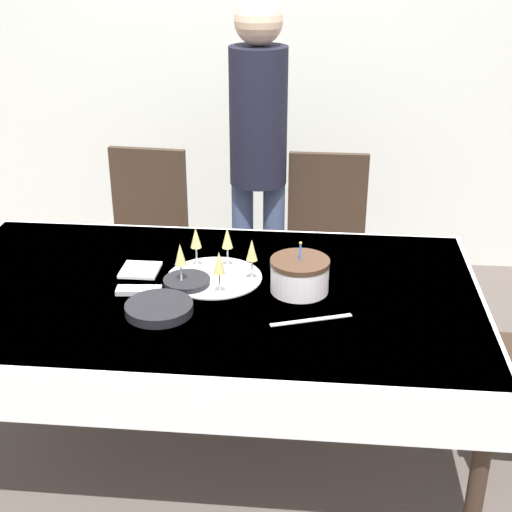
{
  "coord_description": "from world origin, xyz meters",
  "views": [
    {
      "loc": [
        0.43,
        -2.4,
        1.97
      ],
      "look_at": [
        0.2,
        0.05,
        0.85
      ],
      "focal_mm": 50.0,
      "sensor_mm": 36.0,
      "label": 1
    }
  ],
  "objects": [
    {
      "name": "dining_table",
      "position": [
        0.0,
        0.0,
        0.63
      ],
      "size": [
        2.11,
        1.21,
        0.73
      ],
      "color": "white",
      "rests_on": "ground_plane"
    },
    {
      "name": "person_standing",
      "position": [
        0.12,
        0.97,
        1.04
      ],
      "size": [
        0.28,
        0.28,
        1.72
      ],
      "color": "#3F4C72",
      "rests_on": "ground_plane"
    },
    {
      "name": "plate_stack_main",
      "position": [
        -0.13,
        -0.21,
        0.75
      ],
      "size": [
        0.24,
        0.24,
        0.03
      ],
      "color": "black",
      "rests_on": "dining_table"
    },
    {
      "name": "dining_chair_far_left",
      "position": [
        -0.46,
        0.92,
        0.54
      ],
      "size": [
        0.45,
        0.45,
        0.97
      ],
      "color": "#38281E",
      "rests_on": "ground_plane"
    },
    {
      "name": "wall_back",
      "position": [
        0.0,
        1.92,
        1.35
      ],
      "size": [
        8.0,
        0.05,
        2.7
      ],
      "color": "silver",
      "rests_on": "ground_plane"
    },
    {
      "name": "champagne_tray",
      "position": [
        0.03,
        0.08,
        0.8
      ],
      "size": [
        0.38,
        0.38,
        0.18
      ],
      "color": "silver",
      "rests_on": "dining_table"
    },
    {
      "name": "ground_plane",
      "position": [
        0.0,
        0.0,
        0.0
      ],
      "size": [
        12.0,
        12.0,
        0.0
      ],
      "primitive_type": "plane",
      "color": "#564C47"
    },
    {
      "name": "napkin_pile",
      "position": [
        -0.28,
        0.12,
        0.73
      ],
      "size": [
        0.15,
        0.15,
        0.01
      ],
      "color": "white",
      "rests_on": "dining_table"
    },
    {
      "name": "cake_knife",
      "position": [
        0.42,
        -0.21,
        0.73
      ],
      "size": [
        0.29,
        0.12,
        0.0
      ],
      "color": "silver",
      "rests_on": "dining_table"
    },
    {
      "name": "birthday_cake",
      "position": [
        0.37,
        0.01,
        0.79
      ],
      "size": [
        0.22,
        0.22,
        0.2
      ],
      "color": "white",
      "rests_on": "dining_table"
    },
    {
      "name": "fork_pile",
      "position": [
        -0.24,
        -0.06,
        0.74
      ],
      "size": [
        0.17,
        0.07,
        0.02
      ],
      "color": "silver",
      "rests_on": "dining_table"
    },
    {
      "name": "dining_chair_far_right",
      "position": [
        0.47,
        0.92,
        0.54
      ],
      "size": [
        0.42,
        0.42,
        0.97
      ],
      "color": "#38281E",
      "rests_on": "ground_plane"
    },
    {
      "name": "plate_stack_dessert",
      "position": [
        -0.07,
        0.02,
        0.74
      ],
      "size": [
        0.18,
        0.18,
        0.03
      ],
      "color": "black",
      "rests_on": "dining_table"
    }
  ]
}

